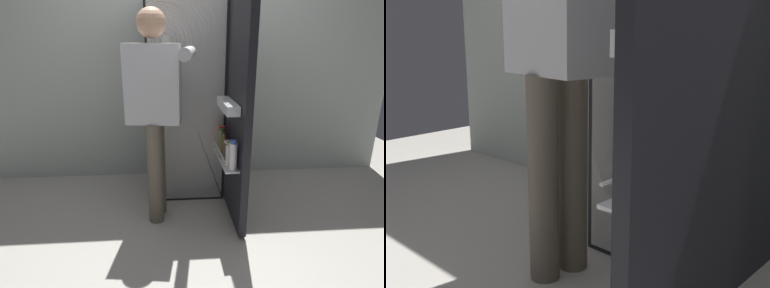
# 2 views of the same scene
# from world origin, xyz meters

# --- Properties ---
(refrigerator) EXTENTS (0.72, 1.30, 1.82)m
(refrigerator) POSITION_xyz_m (0.03, 0.51, 0.91)
(refrigerator) COLOR black
(refrigerator) RESTS_ON ground_plane
(person) EXTENTS (0.54, 0.75, 1.64)m
(person) POSITION_xyz_m (-0.26, -0.00, 0.98)
(person) COLOR #665B4C
(person) RESTS_ON ground_plane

